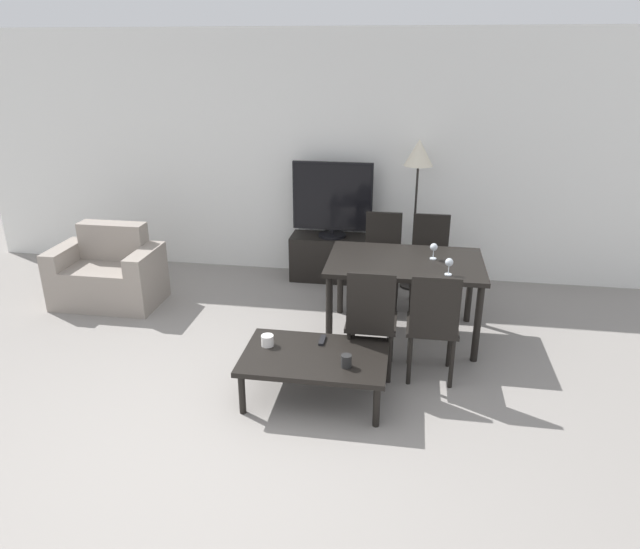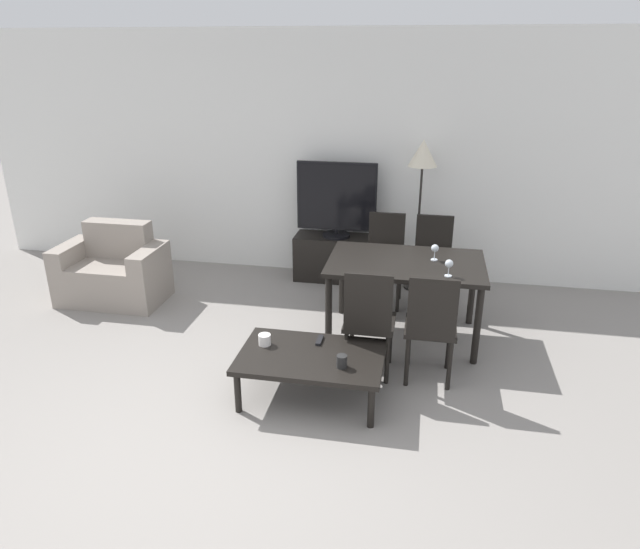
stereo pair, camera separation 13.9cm
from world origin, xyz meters
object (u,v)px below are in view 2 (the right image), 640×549
armchair (114,273)px  cup_white_near (342,361)px  wine_glass_center (435,249)px  dining_chair_far_left (385,254)px  dining_table (406,270)px  dining_chair_near (369,318)px  wine_glass_left (449,265)px  coffee_table (311,359)px  tv (337,200)px  dining_chair_near_right (431,323)px  tv_stand (336,258)px  floor_lamp (423,163)px  dining_chair_far (433,257)px  remote_primary (320,340)px  cup_colored_far (265,340)px

armchair → cup_white_near: bearing=-29.9°
wine_glass_center → dining_chair_far_left: bearing=125.3°
dining_table → cup_white_near: size_ratio=14.61×
dining_table → dining_chair_far_left: bearing=107.6°
dining_chair_near → wine_glass_left: (0.60, 0.46, 0.32)m
coffee_table → cup_white_near: (0.25, -0.13, 0.08)m
dining_table → wine_glass_center: (0.24, 0.07, 0.19)m
tv → dining_chair_near: bearing=-73.7°
dining_chair_near_right → wine_glass_center: (0.00, 0.83, 0.32)m
tv_stand → dining_table: dining_table is taller
floor_lamp → dining_chair_near: bearing=-99.2°
dining_chair_near → floor_lamp: floor_lamp is taller
tv → floor_lamp: bearing=-5.9°
dining_chair_far_left → wine_glass_center: 0.89m
dining_chair_near → wine_glass_left: 0.82m
dining_chair_near_right → cup_white_near: dining_chair_near_right is taller
tv → coffee_table: bearing=-85.1°
armchair → tv: 2.49m
armchair → wine_glass_left: (3.38, -0.56, 0.54)m
dining_chair_near_right → cup_white_near: 0.80m
coffee_table → wine_glass_left: size_ratio=7.40×
dining_chair_far → coffee_table: bearing=-114.7°
tv_stand → dining_chair_near_right: bearing=-62.1°
wine_glass_left → tv_stand: bearing=127.2°
dining_chair_near → wine_glass_left: bearing=37.5°
coffee_table → floor_lamp: floor_lamp is taller
armchair → dining_chair_near_right: bearing=-17.3°
armchair → remote_primary: 2.69m
coffee_table → dining_chair_near: 0.57m
remote_primary → wine_glass_left: bearing=32.8°
coffee_table → cup_white_near: 0.30m
dining_chair_far → cup_white_near: dining_chair_far is taller
dining_chair_far → cup_white_near: 2.11m
dining_chair_near_right → cup_colored_far: dining_chair_near_right is taller
tv → remote_primary: bearing=-84.0°
dining_table → dining_chair_near_right: 0.80m
dining_chair_near → cup_white_near: (-0.13, -0.51, -0.11)m
dining_chair_far → cup_colored_far: size_ratio=9.74×
dining_chair_far → cup_white_near: (-0.61, -2.02, -0.11)m
armchair → dining_chair_far: 3.31m
tv_stand → dining_table: (0.83, -1.27, 0.40)m
armchair → floor_lamp: size_ratio=0.65×
coffee_table → cup_colored_far: size_ratio=11.31×
dining_chair_near_right → cup_colored_far: size_ratio=9.74×
dining_table → cup_white_near: 1.34m
dining_chair_near_right → cup_white_near: bearing=-140.4°
remote_primary → wine_glass_center: bearing=49.5°
dining_chair_near → wine_glass_left: dining_chair_near is taller
cup_white_near → wine_glass_center: bearing=65.2°
dining_chair_near_right → floor_lamp: bearing=95.0°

